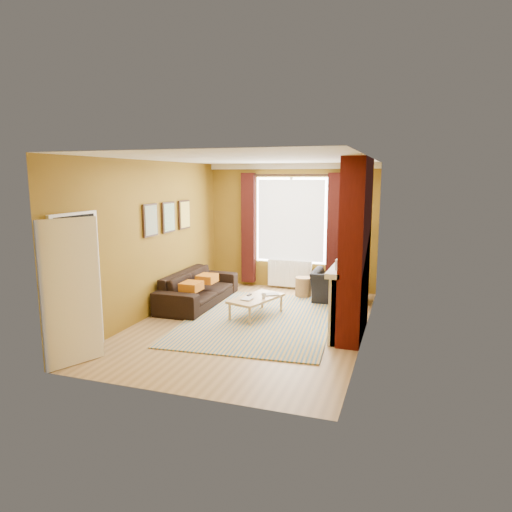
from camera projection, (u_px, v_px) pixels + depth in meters
name	position (u px, v px, depth m)	size (l,w,h in m)	color
ground	(251.00, 324.00, 7.90)	(5.50, 5.50, 0.00)	olive
room_walls	(292.00, 244.00, 7.73)	(3.82, 5.54, 2.83)	brown
striped_rug	(259.00, 319.00, 8.12)	(2.80, 3.69, 0.02)	#33638D
sofa	(198.00, 288.00, 9.09)	(2.22, 0.87, 0.65)	black
armchair	(337.00, 286.00, 9.22)	(0.99, 0.87, 0.64)	black
coffee_table	(256.00, 299.00, 8.24)	(0.85, 1.21, 0.37)	tan
wicker_stool	(303.00, 287.00, 9.63)	(0.42, 0.42, 0.42)	olive
floor_lamp	(352.00, 233.00, 9.48)	(0.28, 0.28, 1.72)	black
book_a	(243.00, 298.00, 8.12)	(0.18, 0.24, 0.02)	#999999
book_b	(270.00, 293.00, 8.49)	(0.19, 0.26, 0.02)	#999999
mug	(264.00, 296.00, 8.15)	(0.09, 0.09, 0.09)	#999999
tv_remote	(249.00, 295.00, 8.36)	(0.05, 0.15, 0.02)	#28282B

